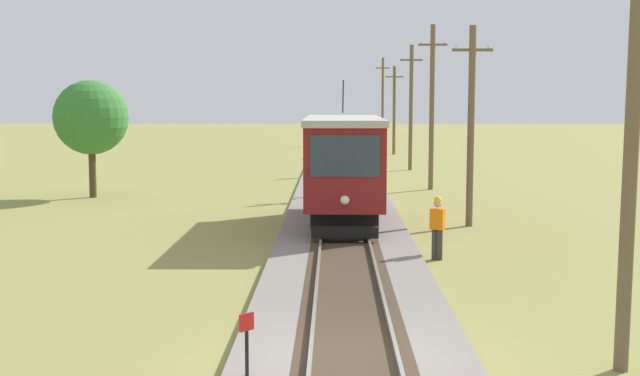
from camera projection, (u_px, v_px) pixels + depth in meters
name	position (u px, v px, depth m)	size (l,w,h in m)	color
ground_plane	(354.00, 367.00, 14.08)	(260.00, 260.00, 0.00)	olive
track_ballast	(354.00, 362.00, 14.07)	(4.20, 120.00, 0.18)	gray
sleeper_bed	(354.00, 357.00, 14.06)	(2.04, 120.00, 0.01)	#423323
rail_left	(311.00, 353.00, 14.07)	(0.07, 120.00, 0.14)	gray
rail_right	(397.00, 353.00, 14.04)	(0.07, 120.00, 0.14)	gray
red_tram	(343.00, 165.00, 29.02)	(2.60, 8.54, 4.79)	maroon
utility_pole_foreground	(633.00, 112.00, 13.37)	(1.40, 0.44, 8.36)	brown
utility_pole_near_tram	(471.00, 124.00, 29.11)	(1.40, 0.30, 6.96)	brown
utility_pole_mid	(432.00, 106.00, 40.72)	(1.40, 0.34, 7.99)	brown
utility_pole_far	(411.00, 106.00, 51.74)	(1.40, 0.54, 7.71)	brown
utility_pole_distant	(394.00, 109.00, 66.05)	(1.40, 0.33, 6.93)	brown
utility_pole_horizon	(383.00, 100.00, 81.56)	(1.40, 0.37, 8.32)	brown
trackside_signal_marker	(247.00, 345.00, 13.06)	(0.21, 0.21, 1.18)	black
track_worker	(437.00, 225.00, 23.29)	(0.45, 0.38, 1.78)	#38332D
tree_left_near	(91.00, 118.00, 37.59)	(3.34, 3.34, 5.28)	#4C3823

